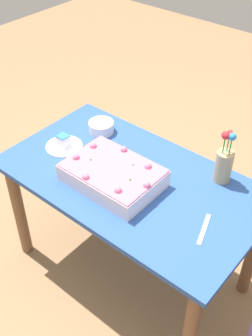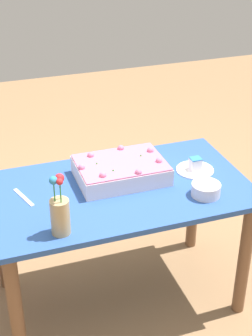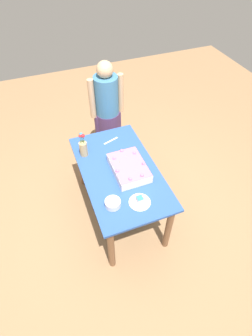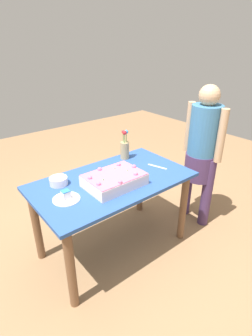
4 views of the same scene
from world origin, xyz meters
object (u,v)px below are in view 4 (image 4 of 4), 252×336
object	(u,v)px
serving_plate_with_slice	(66,197)
fruit_bowl	(59,181)
cake_knife	(157,167)
sheet_cake	(114,180)
person_standing	(202,149)
flower_vase	(125,148)

from	to	relation	value
serving_plate_with_slice	fruit_bowl	size ratio (longest dim) A/B	1.40
cake_knife	sheet_cake	bearing A→B (deg)	74.56
sheet_cake	person_standing	size ratio (longest dim) A/B	0.32
cake_knife	fruit_bowl	xyz separation A→B (m)	(-0.89, 0.28, 0.03)
cake_knife	flower_vase	world-z (taller)	flower_vase
serving_plate_with_slice	fruit_bowl	world-z (taller)	serving_plate_with_slice
sheet_cake	fruit_bowl	bearing A→B (deg)	139.81
flower_vase	serving_plate_with_slice	bearing A→B (deg)	-158.61
sheet_cake	person_standing	world-z (taller)	person_standing
fruit_bowl	sheet_cake	bearing A→B (deg)	-40.19
serving_plate_with_slice	cake_knife	bearing A→B (deg)	-1.71
sheet_cake	serving_plate_with_slice	world-z (taller)	sheet_cake
fruit_bowl	person_standing	xyz separation A→B (m)	(1.40, -0.41, 0.06)
flower_vase	person_standing	world-z (taller)	person_standing
sheet_cake	cake_knife	world-z (taller)	sheet_cake
serving_plate_with_slice	person_standing	distance (m)	1.47
sheet_cake	cake_knife	distance (m)	0.53
flower_vase	person_standing	distance (m)	0.79
cake_knife	serving_plate_with_slice	bearing A→B (deg)	70.30
serving_plate_with_slice	flower_vase	distance (m)	0.90
serving_plate_with_slice	cake_knife	size ratio (longest dim) A/B	1.07
cake_knife	flower_vase	xyz separation A→B (m)	(-0.12, 0.35, 0.11)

